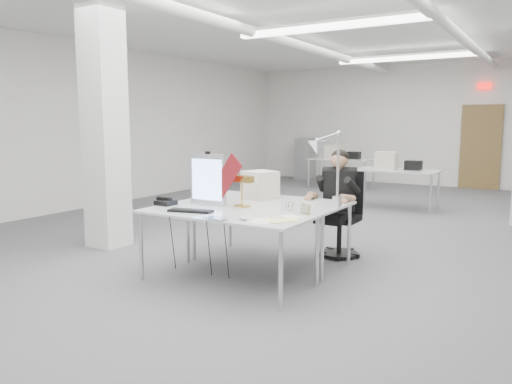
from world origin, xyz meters
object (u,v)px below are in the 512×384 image
office_chair (340,217)px  seated_person (339,186)px  monitor (208,179)px  architect_lamp (329,168)px  bankers_lamp (242,192)px  desk_phone (166,203)px  desk_main (227,213)px  beige_monitor (260,185)px  laptop (211,219)px

office_chair → seated_person: size_ratio=1.03×
monitor → architect_lamp: 1.35m
office_chair → bankers_lamp: size_ratio=3.13×
architect_lamp → office_chair: bearing=82.1°
office_chair → desk_phone: office_chair is taller
monitor → bankers_lamp: monitor is taller
desk_main → beige_monitor: beige_monitor is taller
seated_person → desk_phone: bearing=-151.4°
laptop → architect_lamp: size_ratio=0.32×
monitor → beige_monitor: bearing=67.9°
seated_person → architect_lamp: 1.00m
monitor → seated_person: bearing=49.5°
desk_main → monitor: (-0.44, 0.27, 0.30)m
architect_lamp → desk_main: bearing=-166.1°
bankers_lamp → architect_lamp: 0.97m
office_chair → laptop: (-0.50, -2.02, 0.26)m
laptop → beige_monitor: bearing=112.5°
desk_main → monitor: size_ratio=3.18×
office_chair → beige_monitor: 1.09m
seated_person → bankers_lamp: size_ratio=3.05×
seated_person → bankers_lamp: (-0.64, -1.20, 0.02)m
desk_main → beige_monitor: 1.00m
desk_phone → beige_monitor: (0.65, 0.96, 0.14)m
laptop → desk_phone: size_ratio=1.44×
seated_person → bankers_lamp: 1.36m
desk_main → beige_monitor: size_ratio=5.13×
seated_person → bankers_lamp: bearing=-136.4°
seated_person → monitor: (-1.04, -1.27, 0.14)m
monitor → architect_lamp: bearing=14.0°
monitor → beige_monitor: (0.26, 0.69, -0.12)m
bankers_lamp → architect_lamp: architect_lamp is taller
laptop → beige_monitor: (-0.28, 1.38, 0.15)m
laptop → monitor: bearing=139.1°
bankers_lamp → monitor: bearing=-161.3°
seated_person → laptop: seated_person is taller
office_chair → architect_lamp: (0.25, -0.97, 0.70)m
desk_main → laptop: (0.10, -0.42, 0.02)m
desk_main → beige_monitor: (-0.18, 0.96, 0.18)m
seated_person → monitor: 1.65m
monitor → beige_monitor: 0.75m
bankers_lamp → desk_phone: size_ratio=1.61×
desk_main → laptop: laptop is taller
beige_monitor → architect_lamp: size_ratio=0.39×
laptop → beige_monitor: 1.42m
monitor → bankers_lamp: (0.40, 0.07, -0.12)m
desk_phone → monitor: bearing=35.7°
seated_person → architect_lamp: size_ratio=1.10×
beige_monitor → architect_lamp: 1.12m
monitor → desk_phone: (-0.39, -0.27, -0.26)m
desk_phone → architect_lamp: size_ratio=0.22×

